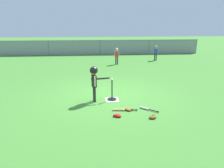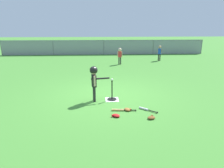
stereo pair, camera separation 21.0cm
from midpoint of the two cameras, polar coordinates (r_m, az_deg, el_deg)
name	(u,v)px [view 1 (the left image)]	position (r m, az deg, el deg)	size (l,w,h in m)	color
ground_plane	(108,95)	(7.41, -2.04, -3.14)	(60.00, 60.00, 0.00)	#3D7A2D
home_plate	(112,99)	(7.01, -0.86, -4.28)	(0.44, 0.44, 0.01)	white
batting_tee	(112,97)	(6.97, -0.86, -3.51)	(0.32, 0.32, 0.66)	black
baseball_on_tee	(112,80)	(6.79, -0.88, 1.21)	(0.07, 0.07, 0.07)	white
batter_child	(94,77)	(6.63, -5.85, 1.99)	(0.64, 0.33, 1.18)	#262626
fielder_near_right	(156,51)	(14.34, 11.59, 8.97)	(0.28, 0.20, 1.02)	#262626
fielder_deep_left	(117,54)	(12.71, 0.82, 8.31)	(0.30, 0.20, 1.01)	#262626
spare_bat_silver	(146,109)	(6.28, 8.52, -6.79)	(0.49, 0.43, 0.06)	silver
spare_bat_wood	(121,110)	(6.15, 1.61, -7.14)	(0.72, 0.12, 0.06)	#DBB266
glove_by_plate	(153,117)	(5.78, 10.18, -8.98)	(0.26, 0.23, 0.07)	brown
glove_near_bats	(128,109)	(6.18, 3.56, -6.98)	(0.25, 0.27, 0.07)	brown
glove_tossed_aside	(118,115)	(5.78, 0.50, -8.69)	(0.27, 0.27, 0.07)	#B21919
outfield_fence	(100,47)	(16.74, -3.76, 10.21)	(16.06, 0.06, 1.15)	slate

